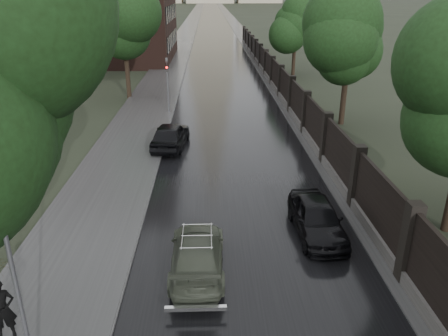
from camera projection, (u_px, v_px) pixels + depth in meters
road at (211, 10)px, 184.47m from camera, size 8.00×420.00×0.02m
sidewalk_left at (197, 10)px, 184.25m from camera, size 4.00×420.00×0.16m
verge_right at (224, 10)px, 184.63m from camera, size 3.00×420.00×0.08m
fence_right at (277, 80)px, 38.20m from camera, size 0.45×75.72×2.70m
tree_left_far at (124, 33)px, 34.33m from camera, size 4.25×4.25×7.39m
tree_right_b at (349, 48)px, 27.54m from camera, size 4.08×4.08×7.01m
tree_right_c at (296, 26)px, 44.17m from camera, size 4.08×4.08×7.01m
lamp_post at (17, 289)px, 9.04m from camera, size 0.25×0.12×5.11m
traffic_light at (168, 81)px, 30.90m from camera, size 0.16×0.32×4.00m
volga_sedan at (197, 253)px, 13.92m from camera, size 1.72×4.20×1.22m
hatchback_left at (170, 135)px, 24.81m from camera, size 2.21×4.47×1.46m
car_right_near at (317, 218)px, 15.94m from camera, size 1.74×4.03×1.35m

